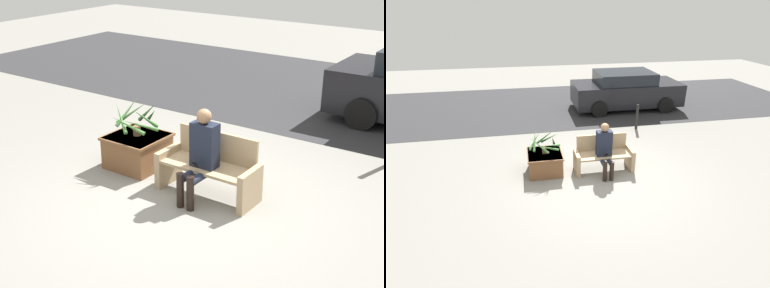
{
  "view_description": "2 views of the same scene",
  "coord_description": "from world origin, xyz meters",
  "views": [
    {
      "loc": [
        3.83,
        -5.21,
        3.49
      ],
      "look_at": [
        -0.32,
        0.73,
        0.57
      ],
      "focal_mm": 50.0,
      "sensor_mm": 36.0,
      "label": 1
    },
    {
      "loc": [
        -1.7,
        -5.9,
        3.78
      ],
      "look_at": [
        -0.51,
        0.45,
        0.78
      ],
      "focal_mm": 28.0,
      "sensor_mm": 36.0,
      "label": 2
    }
  ],
  "objects": [
    {
      "name": "bollard_post",
      "position": [
        1.94,
        2.93,
        0.45
      ],
      "size": [
        0.1,
        0.1,
        0.86
      ],
      "color": "black",
      "rests_on": "ground_plane"
    },
    {
      "name": "person_seated",
      "position": [
        0.12,
        0.3,
        0.69
      ],
      "size": [
        0.36,
        0.62,
        1.29
      ],
      "color": "black",
      "rests_on": "ground_plane"
    },
    {
      "name": "planter_box",
      "position": [
        -1.3,
        0.64,
        0.28
      ],
      "size": [
        0.85,
        0.85,
        0.52
      ],
      "color": "brown",
      "rests_on": "ground_plane"
    },
    {
      "name": "road_surface",
      "position": [
        0.0,
        6.16,
        0.0
      ],
      "size": [
        20.0,
        6.0,
        0.01
      ],
      "primitive_type": "cube",
      "color": "#2D2D30",
      "rests_on": "ground_plane"
    },
    {
      "name": "parked_car",
      "position": [
        2.3,
        5.2,
        0.72
      ],
      "size": [
        4.19,
        1.98,
        1.46
      ],
      "color": "black",
      "rests_on": "ground_plane"
    },
    {
      "name": "bench",
      "position": [
        0.14,
        0.49,
        0.4
      ],
      "size": [
        1.45,
        0.56,
        0.87
      ],
      "color": "tan",
      "rests_on": "ground_plane"
    },
    {
      "name": "ground_plane",
      "position": [
        0.0,
        0.0,
        0.0
      ],
      "size": [
        30.0,
        30.0,
        0.0
      ],
      "primitive_type": "plane",
      "color": "gray"
    },
    {
      "name": "potted_plant",
      "position": [
        -1.29,
        0.63,
        0.8
      ],
      "size": [
        0.78,
        0.77,
        0.55
      ],
      "color": "brown",
      "rests_on": "planter_box"
    }
  ]
}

